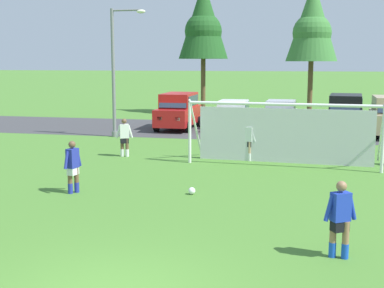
% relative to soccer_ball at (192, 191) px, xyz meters
% --- Properties ---
extents(ground_plane, '(400.00, 400.00, 0.00)m').
position_rel_soccer_ball_xyz_m(ground_plane, '(0.16, 7.73, -0.11)').
color(ground_plane, '#477A2D').
extents(parking_lot_strip, '(52.00, 8.40, 0.01)m').
position_rel_soccer_ball_xyz_m(parking_lot_strip, '(0.16, 15.51, -0.11)').
color(parking_lot_strip, '#3D3D3F').
rests_on(parking_lot_strip, ground).
extents(soccer_ball, '(0.22, 0.22, 0.22)m').
position_rel_soccer_ball_xyz_m(soccer_ball, '(0.00, 0.00, 0.00)').
color(soccer_ball, white).
rests_on(soccer_ball, ground).
extents(soccer_goal, '(7.50, 2.28, 2.57)m').
position_rel_soccer_ball_xyz_m(soccer_goal, '(2.48, 5.58, 1.18)').
color(soccer_goal, white).
rests_on(soccer_goal, ground).
extents(player_striker_near, '(0.73, 0.39, 1.64)m').
position_rel_soccer_ball_xyz_m(player_striker_near, '(-4.26, 5.71, 0.71)').
color(player_striker_near, brown).
rests_on(player_striker_near, ground).
extents(player_midfield_center, '(0.71, 0.41, 1.64)m').
position_rel_soccer_ball_xyz_m(player_midfield_center, '(4.14, -4.45, 0.71)').
color(player_midfield_center, '#936B4C').
rests_on(player_midfield_center, ground).
extents(player_winger_left, '(0.31, 0.72, 1.64)m').
position_rel_soccer_ball_xyz_m(player_winger_left, '(-3.63, -0.63, 0.71)').
color(player_winger_left, brown).
rests_on(player_winger_left, ground).
extents(player_winger_right, '(0.72, 0.30, 1.64)m').
position_rel_soccer_ball_xyz_m(player_winger_right, '(1.02, 5.95, 0.71)').
color(player_winger_right, tan).
rests_on(player_winger_right, ground).
extents(parked_car_slot_far_left, '(2.15, 4.60, 2.16)m').
position_rel_soccer_ball_xyz_m(parked_car_slot_far_left, '(-4.27, 15.24, 1.00)').
color(parked_car_slot_far_left, red).
rests_on(parked_car_slot_far_left, ground).
extents(parked_car_slot_left, '(2.06, 4.21, 1.72)m').
position_rel_soccer_ball_xyz_m(parked_car_slot_left, '(-1.06, 15.94, 0.77)').
color(parked_car_slot_left, silver).
rests_on(parked_car_slot_left, ground).
extents(parked_car_slot_center_left, '(2.13, 4.25, 1.72)m').
position_rel_soccer_ball_xyz_m(parked_car_slot_center_left, '(1.74, 16.61, 0.77)').
color(parked_car_slot_center_left, '#B2B2BC').
rests_on(parked_car_slot_center_left, ground).
extents(parked_car_slot_center, '(2.40, 4.73, 2.16)m').
position_rel_soccer_ball_xyz_m(parked_car_slot_center, '(5.46, 15.98, 1.00)').
color(parked_car_slot_center, black).
rests_on(parked_car_slot_center, ground).
extents(tree_left_edge, '(3.83, 3.83, 10.21)m').
position_rel_soccer_ball_xyz_m(tree_left_edge, '(-4.76, 25.06, 6.91)').
color(tree_left_edge, brown).
rests_on(tree_left_edge, ground).
extents(tree_mid_left, '(3.65, 3.65, 9.74)m').
position_rel_soccer_ball_xyz_m(tree_mid_left, '(3.43, 23.58, 6.58)').
color(tree_mid_left, brown).
rests_on(tree_mid_left, ground).
extents(street_lamp, '(2.00, 0.32, 6.79)m').
position_rel_soccer_ball_xyz_m(street_lamp, '(-6.67, 11.29, 3.42)').
color(street_lamp, slate).
rests_on(street_lamp, ground).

